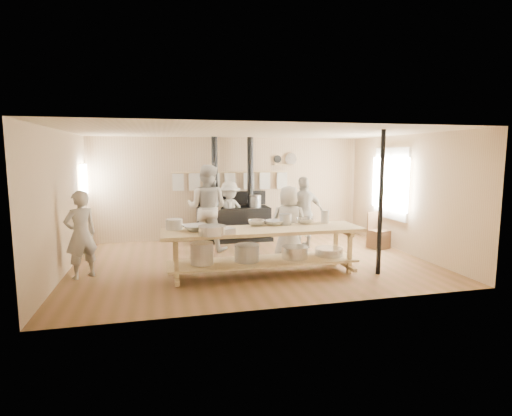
% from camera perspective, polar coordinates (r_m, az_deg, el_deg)
% --- Properties ---
extents(ground, '(7.00, 7.00, 0.00)m').
position_cam_1_polar(ground, '(8.19, -0.57, -7.69)').
color(ground, brown).
rests_on(ground, ground).
extents(room_shell, '(7.00, 7.00, 7.00)m').
position_cam_1_polar(room_shell, '(7.92, -0.58, 3.72)').
color(room_shell, tan).
rests_on(room_shell, ground).
extents(window_right, '(0.09, 1.50, 1.65)m').
position_cam_1_polar(window_right, '(9.83, 18.74, 3.35)').
color(window_right, beige).
rests_on(window_right, ground).
extents(left_opening, '(0.00, 0.90, 0.90)m').
position_cam_1_polar(left_opening, '(9.86, -23.36, 3.73)').
color(left_opening, white).
rests_on(left_opening, ground).
extents(stove, '(1.90, 0.75, 2.60)m').
position_cam_1_polar(stove, '(10.11, -3.29, -1.75)').
color(stove, black).
rests_on(stove, ground).
extents(towel_rail, '(3.00, 0.04, 0.47)m').
position_cam_1_polar(towel_rail, '(10.27, -3.58, 4.22)').
color(towel_rail, tan).
rests_on(towel_rail, ground).
extents(back_wall_shelf, '(0.63, 0.14, 0.32)m').
position_cam_1_polar(back_wall_shelf, '(10.64, 4.21, 6.74)').
color(back_wall_shelf, tan).
rests_on(back_wall_shelf, ground).
extents(prep_table, '(3.60, 0.90, 0.85)m').
position_cam_1_polar(prep_table, '(7.21, 0.96, -5.54)').
color(prep_table, tan).
rests_on(prep_table, ground).
extents(support_post, '(0.08, 0.08, 2.60)m').
position_cam_1_polar(support_post, '(7.46, 17.39, 0.64)').
color(support_post, black).
rests_on(support_post, ground).
extents(cook_far_left, '(0.68, 0.62, 1.55)m').
position_cam_1_polar(cook_far_left, '(7.63, -23.76, -3.50)').
color(cook_far_left, '#BBB3A6').
rests_on(cook_far_left, ground).
extents(cook_left, '(1.17, 1.08, 1.94)m').
position_cam_1_polar(cook_left, '(9.06, -6.98, 0.01)').
color(cook_left, '#BBB3A6').
rests_on(cook_left, ground).
extents(cook_center, '(0.87, 0.69, 1.55)m').
position_cam_1_polar(cook_center, '(8.13, 4.70, -2.23)').
color(cook_center, '#BBB3A6').
rests_on(cook_center, ground).
extents(cook_right, '(1.02, 0.51, 1.67)m').
position_cam_1_polar(cook_right, '(9.30, 6.86, -0.64)').
color(cook_right, '#BBB3A6').
rests_on(cook_right, ground).
extents(cook_by_window, '(1.02, 0.64, 1.51)m').
position_cam_1_polar(cook_by_window, '(9.89, -3.80, -0.58)').
color(cook_by_window, '#BBB3A6').
rests_on(cook_by_window, ground).
extents(chair, '(0.50, 0.50, 0.84)m').
position_cam_1_polar(chair, '(9.77, 17.04, -4.03)').
color(chair, '#4F321F').
rests_on(chair, ground).
extents(bowl_white_a, '(0.54, 0.54, 0.11)m').
position_cam_1_polar(bowl_white_a, '(6.99, -8.61, -2.83)').
color(bowl_white_a, silver).
rests_on(bowl_white_a, prep_table).
extents(bowl_steel_a, '(0.44, 0.44, 0.10)m').
position_cam_1_polar(bowl_steel_a, '(7.44, 0.15, -2.12)').
color(bowl_steel_a, silver).
rests_on(bowl_steel_a, prep_table).
extents(bowl_white_b, '(0.47, 0.47, 0.09)m').
position_cam_1_polar(bowl_white_b, '(7.53, 2.59, -2.08)').
color(bowl_white_b, silver).
rests_on(bowl_white_b, prep_table).
extents(bowl_steel_b, '(0.35, 0.35, 0.10)m').
position_cam_1_polar(bowl_steel_b, '(7.72, 6.96, -1.84)').
color(bowl_steel_b, silver).
rests_on(bowl_steel_b, prep_table).
extents(roasting_pan, '(0.49, 0.42, 0.09)m').
position_cam_1_polar(roasting_pan, '(6.67, -5.06, -3.33)').
color(roasting_pan, '#B2B2B7').
rests_on(roasting_pan, prep_table).
extents(mixing_bowl_large, '(0.47, 0.47, 0.15)m').
position_cam_1_polar(mixing_bowl_large, '(6.64, -6.29, -3.18)').
color(mixing_bowl_large, silver).
rests_on(mixing_bowl_large, prep_table).
extents(bucket_galv, '(0.26, 0.26, 0.21)m').
position_cam_1_polar(bucket_galv, '(7.55, 4.23, -1.60)').
color(bucket_galv, gray).
rests_on(bucket_galv, prep_table).
extents(deep_bowl_enamel, '(0.30, 0.30, 0.18)m').
position_cam_1_polar(deep_bowl_enamel, '(7.21, -11.60, -2.28)').
color(deep_bowl_enamel, silver).
rests_on(deep_bowl_enamel, prep_table).
extents(pitcher, '(0.20, 0.20, 0.24)m').
position_cam_1_polar(pitcher, '(7.86, 9.84, -1.20)').
color(pitcher, silver).
rests_on(pitcher, prep_table).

